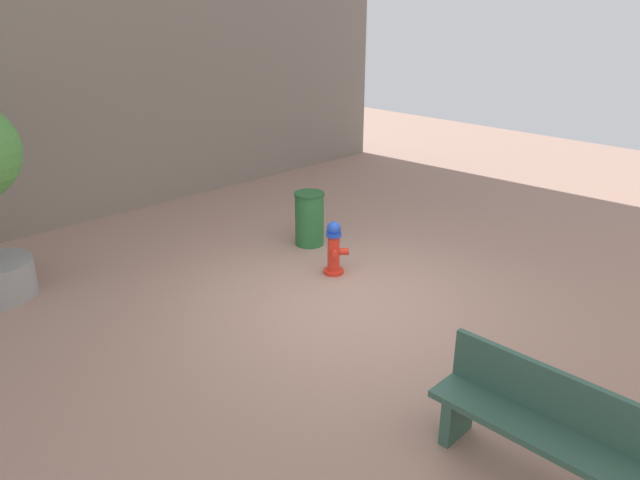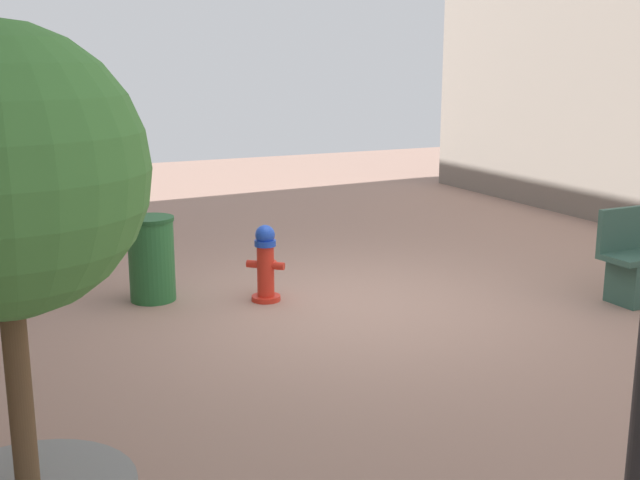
% 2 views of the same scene
% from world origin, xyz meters
% --- Properties ---
extents(ground_plane, '(23.40, 23.40, 0.00)m').
position_xyz_m(ground_plane, '(0.00, 0.00, 0.00)').
color(ground_plane, '#9E7A6B').
extents(fire_hydrant, '(0.36, 0.36, 0.79)m').
position_xyz_m(fire_hydrant, '(0.67, -0.54, 0.39)').
color(fire_hydrant, red).
rests_on(fire_hydrant, ground_plane).
extents(planter_tree, '(1.25, 1.25, 2.58)m').
position_xyz_m(planter_tree, '(3.28, 3.16, 1.62)').
color(planter_tree, gray).
rests_on(planter_tree, ground_plane).
extents(trash_bin, '(0.48, 0.48, 0.86)m').
position_xyz_m(trash_bin, '(1.71, -1.04, 0.43)').
color(trash_bin, '#266633').
rests_on(trash_bin, ground_plane).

